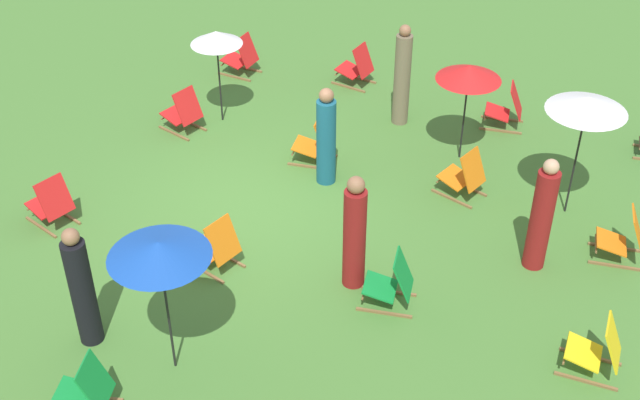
{
  "coord_description": "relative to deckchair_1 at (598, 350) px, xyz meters",
  "views": [
    {
      "loc": [
        9.23,
        5.29,
        7.75
      ],
      "look_at": [
        0.0,
        1.2,
        0.5
      ],
      "focal_mm": 46.94,
      "sensor_mm": 36.0,
      "label": 1
    }
  ],
  "objects": [
    {
      "name": "deckchair_1",
      "position": [
        0.0,
        0.0,
        0.0
      ],
      "size": [
        0.5,
        0.78,
        0.83
      ],
      "rotation": [
        0.0,
        0.0,
        0.04
      ],
      "color": "olive",
      "rests_on": "ground"
    },
    {
      "name": "ground_plane",
      "position": [
        -1.32,
        -5.47,
        -0.37
      ],
      "size": [
        40.0,
        40.0,
        0.0
      ],
      "primitive_type": "plane",
      "color": "#477A33"
    },
    {
      "name": "umbrella_1",
      "position": [
        2.01,
        -4.77,
        1.49
      ],
      "size": [
        1.19,
        1.19,
        1.96
      ],
      "color": "black",
      "rests_on": "ground"
    },
    {
      "name": "deckchair_14",
      "position": [
        -3.0,
        -2.53,
        0.0
      ],
      "size": [
        0.68,
        0.87,
        0.83
      ],
      "rotation": [
        0.0,
        0.0,
        -0.3
      ],
      "color": "olive",
      "rests_on": "ground"
    },
    {
      "name": "deckchair_2",
      "position": [
        0.13,
        -5.23,
        0.0
      ],
      "size": [
        0.65,
        0.86,
        0.83
      ],
      "rotation": [
        0.0,
        0.0,
        -0.26
      ],
      "color": "olive",
      "rests_on": "ground"
    },
    {
      "name": "person_0",
      "position": [
        -0.34,
        -3.33,
        0.48
      ],
      "size": [
        0.44,
        0.44,
        1.77
      ],
      "rotation": [
        0.0,
        0.0,
        3.93
      ],
      "color": "maroon",
      "rests_on": "ground"
    },
    {
      "name": "deckchair_8",
      "position": [
        -2.96,
        -5.08,
        0.0
      ],
      "size": [
        0.6,
        0.83,
        0.83
      ],
      "rotation": [
        0.0,
        0.0,
        0.17
      ],
      "color": "olive",
      "rests_on": "ground"
    },
    {
      "name": "deckchair_13",
      "position": [
        0.24,
        -8.02,
        0.0
      ],
      "size": [
        0.67,
        0.86,
        0.83
      ],
      "rotation": [
        0.0,
        0.0,
        -0.29
      ],
      "color": "olive",
      "rests_on": "ground"
    },
    {
      "name": "deckchair_3",
      "position": [
        -5.41,
        -2.43,
        0.0
      ],
      "size": [
        0.6,
        0.83,
        0.83
      ],
      "rotation": [
        0.0,
        0.0,
        0.17
      ],
      "color": "olive",
      "rests_on": "ground"
    },
    {
      "name": "deckchair_5",
      "position": [
        -2.94,
        -7.65,
        0.0
      ],
      "size": [
        0.65,
        0.86,
        0.83
      ],
      "rotation": [
        0.0,
        0.0,
        -0.26
      ],
      "color": "olive",
      "rests_on": "ground"
    },
    {
      "name": "person_3",
      "position": [
        2.04,
        -6.0,
        0.47
      ],
      "size": [
        0.4,
        0.4,
        1.78
      ],
      "rotation": [
        0.0,
        0.0,
        3.54
      ],
      "color": "black",
      "rests_on": "ground"
    },
    {
      "name": "deckchair_7",
      "position": [
        3.06,
        -5.28,
        0.0
      ],
      "size": [
        0.67,
        0.86,
        0.83
      ],
      "rotation": [
        0.0,
        0.0,
        0.29
      ],
      "color": "olive",
      "rests_on": "ground"
    },
    {
      "name": "deckchair_15",
      "position": [
        -0.14,
        -2.7,
        0.0
      ],
      "size": [
        0.61,
        0.84,
        0.83
      ],
      "rotation": [
        0.0,
        0.0,
        0.2
      ],
      "color": "olive",
      "rests_on": "ground"
    },
    {
      "name": "deckchair_12",
      "position": [
        -5.83,
        -5.49,
        0.0
      ],
      "size": [
        0.58,
        0.82,
        0.83
      ],
      "rotation": [
        0.0,
        0.0,
        -0.14
      ],
      "color": "olive",
      "rests_on": "ground"
    },
    {
      "name": "deckchair_11",
      "position": [
        -5.31,
        -7.75,
        0.0
      ],
      "size": [
        0.51,
        0.78,
        0.83
      ],
      "rotation": [
        0.0,
        0.0,
        -0.05
      ],
      "color": "olive",
      "rests_on": "ground"
    },
    {
      "name": "person_1",
      "position": [
        -1.75,
        -1.12,
        0.47
      ],
      "size": [
        0.33,
        0.33,
        1.78
      ],
      "rotation": [
        0.0,
        0.0,
        3.09
      ],
      "color": "maroon",
      "rests_on": "ground"
    },
    {
      "name": "umbrella_0",
      "position": [
        -3.55,
        -7.22,
        1.25
      ],
      "size": [
        0.91,
        0.91,
        1.75
      ],
      "color": "black",
      "rests_on": "ground"
    },
    {
      "name": "person_2",
      "position": [
        -2.5,
        -4.69,
        0.44
      ],
      "size": [
        0.44,
        0.44,
        1.69
      ],
      "rotation": [
        0.0,
        0.0,
        0.9
      ],
      "color": "#195972",
      "rests_on": "ground"
    },
    {
      "name": "deckchair_4",
      "position": [
        -2.39,
        -0.0,
        0.0
      ],
      "size": [
        0.59,
        0.83,
        0.83
      ],
      "rotation": [
        0.0,
        0.0,
        0.16
      ],
      "color": "olive",
      "rests_on": "ground"
    },
    {
      "name": "umbrella_2",
      "position": [
        -4.08,
        -2.88,
        1.24
      ],
      "size": [
        1.07,
        1.07,
        1.73
      ],
      "color": "black",
      "rests_on": "ground"
    },
    {
      "name": "person_4",
      "position": [
        -4.8,
        -4.22,
        0.53
      ],
      "size": [
        0.4,
        0.4,
        1.89
      ],
      "rotation": [
        0.0,
        0.0,
        5.72
      ],
      "color": "#72664C",
      "rests_on": "ground"
    },
    {
      "name": "umbrella_3",
      "position": [
        -3.24,
        -0.94,
        1.53
      ],
      "size": [
        1.18,
        1.18,
        2.02
      ],
      "color": "black",
      "rests_on": "ground"
    }
  ]
}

